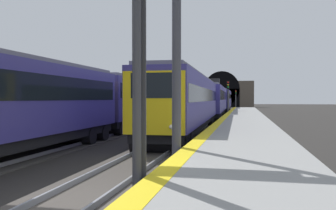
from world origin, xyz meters
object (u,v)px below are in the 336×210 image
Objects in this scene: railway_signal_near at (137,42)px; railway_signal_far at (236,97)px; railway_signal_mid at (228,95)px; train_main_approaching at (213,100)px; catenary_mast_near at (138,89)px; train_adjacent_platform at (140,100)px.

railway_signal_near is 1.28× the size of railway_signal_far.
railway_signal_far is at bearing -180.00° from railway_signal_mid.
railway_signal_mid is (1.42, -1.87, 0.56)m from train_main_approaching.
train_adjacent_platform is at bearing -162.80° from catenary_mast_near.
train_adjacent_platform is (-14.97, 5.15, 0.04)m from train_main_approaching.
catenary_mast_near is (19.56, 6.06, 1.45)m from train_adjacent_platform.
catenary_mast_near is (-40.35, 13.07, 1.01)m from railway_signal_far.
railway_signal_mid is (40.34, -0.00, -0.66)m from railway_signal_near.
train_adjacent_platform is 12.23× the size of railway_signal_mid.
train_main_approaching is 38.98m from railway_signal_near.
train_main_approaching is at bearing -177.25° from railway_signal_near.
railway_signal_far reaches higher than train_adjacent_platform.
railway_signal_near reaches higher than railway_signal_far.
railway_signal_mid reaches higher than railway_signal_far.
railway_signal_near reaches higher than railway_signal_mid.
train_main_approaching is 13.46× the size of railway_signal_far.
train_main_approaching is 12.20m from catenary_mast_near.
catenary_mast_near is (4.59, 11.21, 1.49)m from train_main_approaching.
railway_signal_near is 40.34m from railway_signal_mid.
railway_signal_near is (-38.91, -1.87, 1.21)m from train_main_approaching.
train_main_approaching is at bearing -18.95° from train_adjacent_platform.
railway_signal_near reaches higher than train_adjacent_platform.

